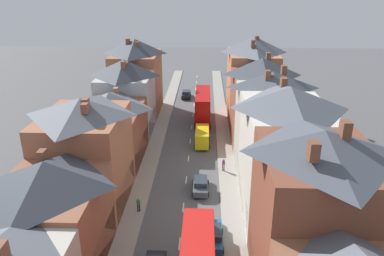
% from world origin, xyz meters
% --- Properties ---
extents(pavement_left, '(2.20, 104.00, 0.14)m').
position_xyz_m(pavement_left, '(-5.10, 38.00, 0.07)').
color(pavement_left, gray).
rests_on(pavement_left, ground).
extents(pavement_right, '(2.20, 104.00, 0.14)m').
position_xyz_m(pavement_right, '(5.10, 38.00, 0.07)').
color(pavement_right, gray).
rests_on(pavement_right, ground).
extents(centre_line_dashes, '(0.14, 97.80, 0.01)m').
position_xyz_m(centre_line_dashes, '(0.00, 36.00, 0.01)').
color(centre_line_dashes, silver).
rests_on(centre_line_dashes, ground).
extents(terrace_row_left, '(8.00, 71.96, 13.49)m').
position_xyz_m(terrace_row_left, '(-10.18, 25.56, 5.67)').
color(terrace_row_left, brown).
rests_on(terrace_row_left, ground).
extents(terrace_row_right, '(8.00, 72.25, 14.37)m').
position_xyz_m(terrace_row_right, '(10.19, 23.38, 6.55)').
color(terrace_row_right, brown).
rests_on(terrace_row_right, ground).
extents(double_decker_bus_lead, '(2.74, 10.80, 5.30)m').
position_xyz_m(double_decker_bus_lead, '(1.79, 50.30, 2.82)').
color(double_decker_bus_lead, '#B70F0F').
rests_on(double_decker_bus_lead, ground).
extents(car_near_blue, '(1.90, 4.41, 1.70)m').
position_xyz_m(car_near_blue, '(3.10, 18.14, 0.85)').
color(car_near_blue, '#236093').
rests_on(car_near_blue, ground).
extents(car_parked_left_a, '(1.90, 4.29, 1.60)m').
position_xyz_m(car_parked_left_a, '(1.80, 27.53, 0.81)').
color(car_parked_left_a, '#4C515B').
rests_on(car_parked_left_a, ground).
extents(car_parked_right_a, '(1.90, 4.45, 1.59)m').
position_xyz_m(car_parked_right_a, '(-1.80, 64.90, 0.81)').
color(car_parked_right_a, black).
rests_on(car_parked_right_a, ground).
extents(delivery_van, '(2.20, 5.20, 2.41)m').
position_xyz_m(delivery_van, '(1.80, 40.68, 1.34)').
color(delivery_van, yellow).
rests_on(delivery_van, ground).
extents(pedestrian_mid_right, '(0.36, 0.22, 1.61)m').
position_xyz_m(pedestrian_mid_right, '(-4.61, 22.89, 1.03)').
color(pedestrian_mid_right, '#23232D').
rests_on(pedestrian_mid_right, pavement_left).
extents(pedestrian_far_left, '(0.36, 0.22, 1.61)m').
position_xyz_m(pedestrian_far_left, '(4.62, 32.34, 1.03)').
color(pedestrian_far_left, brown).
rests_on(pedestrian_far_left, pavement_right).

